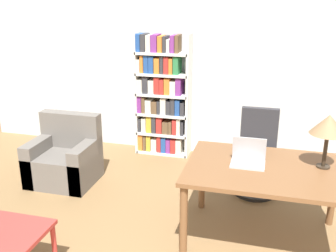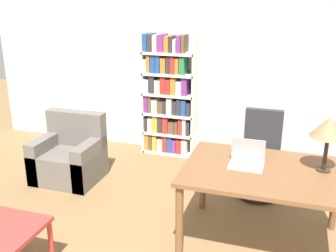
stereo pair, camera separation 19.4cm
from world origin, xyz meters
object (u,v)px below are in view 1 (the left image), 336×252
object	(u,v)px
table_lamp	(329,126)
armchair	(65,160)
desk	(266,177)
office_chair	(257,155)
side_table_blue	(6,240)
bookshelf	(161,98)
laptop	(248,158)

from	to	relation	value
table_lamp	armchair	size ratio (longest dim) A/B	0.59
desk	table_lamp	bearing A→B (deg)	15.94
office_chair	side_table_blue	bearing A→B (deg)	-130.85
table_lamp	armchair	distance (m)	3.14
desk	armchair	xyz separation A→B (m)	(-2.47, 0.67, -0.39)
office_chair	bookshelf	world-z (taller)	bookshelf
laptop	armchair	xyz separation A→B (m)	(-2.30, 0.62, -0.54)
side_table_blue	office_chair	bearing A→B (deg)	49.15
armchair	table_lamp	bearing A→B (deg)	-10.01
table_lamp	side_table_blue	world-z (taller)	table_lamp
bookshelf	armchair	bearing A→B (deg)	-127.20
table_lamp	office_chair	xyz separation A→B (m)	(-0.61, 0.89, -0.71)
laptop	side_table_blue	world-z (taller)	laptop
armchair	bookshelf	distance (m)	1.64
laptop	armchair	world-z (taller)	laptop
laptop	table_lamp	world-z (taller)	table_lamp
desk	armchair	bearing A→B (deg)	164.94
laptop	side_table_blue	xyz separation A→B (m)	(-1.81, -1.18, -0.42)
laptop	table_lamp	xyz separation A→B (m)	(0.67, 0.10, 0.35)
armchair	side_table_blue	bearing A→B (deg)	-74.98
bookshelf	side_table_blue	bearing A→B (deg)	-98.36
armchair	bookshelf	bearing A→B (deg)	52.80
bookshelf	laptop	bearing A→B (deg)	-53.41
desk	office_chair	distance (m)	1.06
desk	side_table_blue	bearing A→B (deg)	-150.29
laptop	side_table_blue	bearing A→B (deg)	-146.92
office_chair	armchair	size ratio (longest dim) A/B	1.19
desk	laptop	world-z (taller)	laptop
side_table_blue	desk	bearing A→B (deg)	29.71
bookshelf	office_chair	bearing A→B (deg)	-31.06
desk	armchair	world-z (taller)	armchair
desk	office_chair	bearing A→B (deg)	96.60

